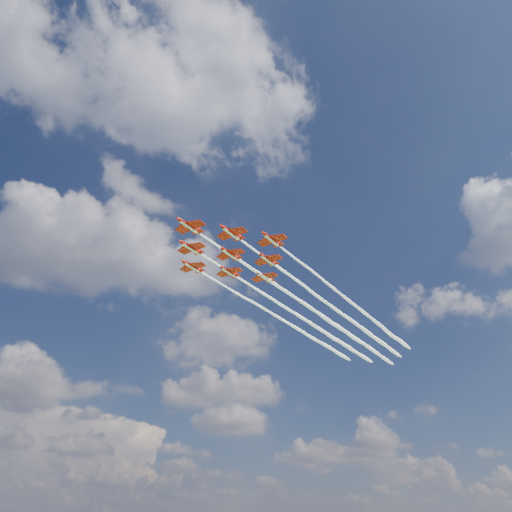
% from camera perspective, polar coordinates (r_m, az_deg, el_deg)
% --- Properties ---
extents(jet_lead, '(92.30, 88.13, 2.49)m').
position_cam_1_polar(jet_lead, '(176.83, 5.12, -5.20)').
color(jet_lead, red).
extents(jet_row2_port, '(92.30, 88.13, 2.49)m').
position_cam_1_polar(jet_row2_port, '(181.31, 8.52, -5.61)').
color(jet_row2_port, red).
extents(jet_row2_starb, '(92.30, 88.13, 2.49)m').
position_cam_1_polar(jet_row2_starb, '(187.34, 4.56, -6.62)').
color(jet_row2_starb, red).
extents(jet_row3_port, '(92.30, 88.13, 2.49)m').
position_cam_1_polar(jet_row3_port, '(186.41, 11.76, -5.98)').
color(jet_row3_port, red).
extents(jet_row3_centre, '(92.30, 88.13, 2.49)m').
position_cam_1_polar(jet_row3_centre, '(191.74, 7.80, -6.98)').
color(jet_row3_centre, red).
extents(jet_row3_starb, '(92.30, 88.13, 2.49)m').
position_cam_1_polar(jet_row3_starb, '(197.97, 4.06, -7.89)').
color(jet_row3_starb, red).
extents(jet_row4_port, '(92.30, 88.13, 2.49)m').
position_cam_1_polar(jet_row4_port, '(196.71, 10.89, -7.30)').
color(jet_row4_port, red).
extents(jet_row4_starb, '(92.30, 88.13, 2.49)m').
position_cam_1_polar(jet_row4_starb, '(202.28, 7.15, -8.21)').
color(jet_row4_starb, red).
extents(jet_tail, '(92.30, 88.13, 2.49)m').
position_cam_1_polar(jet_tail, '(207.15, 10.11, -8.48)').
color(jet_tail, red).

